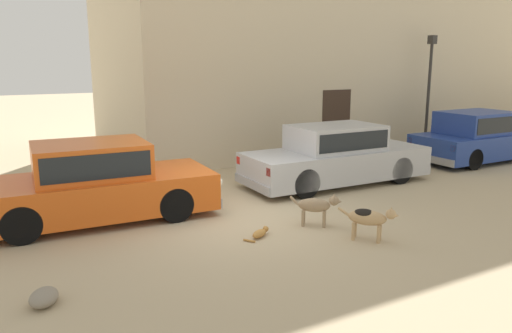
{
  "coord_description": "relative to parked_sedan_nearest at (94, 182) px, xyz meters",
  "views": [
    {
      "loc": [
        -4.19,
        -8.31,
        3.01
      ],
      "look_at": [
        0.61,
        0.2,
        0.9
      ],
      "focal_mm": 34.61,
      "sensor_mm": 36.0,
      "label": 1
    }
  ],
  "objects": [
    {
      "name": "rubble_pile",
      "position": [
        -1.31,
        -3.19,
        -0.63
      ],
      "size": [
        0.5,
        0.56,
        0.21
      ],
      "primitive_type": "ellipsoid",
      "rotation": [
        0.0,
        0.0,
        1.14
      ],
      "color": "gray",
      "rests_on": "ground_plane"
    },
    {
      "name": "stray_dog_spotted",
      "position": [
        3.79,
        -3.45,
        -0.33
      ],
      "size": [
        0.71,
        0.84,
        0.62
      ],
      "rotation": [
        0.0,
        0.0,
        5.4
      ],
      "color": "tan",
      "rests_on": "ground_plane"
    },
    {
      "name": "stray_cat",
      "position": [
        2.26,
        -2.4,
        -0.67
      ],
      "size": [
        0.57,
        0.36,
        0.15
      ],
      "rotation": [
        0.0,
        0.0,
        0.49
      ],
      "color": "#B77F3D",
      "rests_on": "ground_plane"
    },
    {
      "name": "parked_sedan_nearest",
      "position": [
        0.0,
        0.0,
        0.0
      ],
      "size": [
        4.66,
        2.09,
        1.5
      ],
      "rotation": [
        0.0,
        0.0,
        -0.06
      ],
      "color": "#D15619",
      "rests_on": "ground_plane"
    },
    {
      "name": "stray_dog_tan",
      "position": [
        3.48,
        -2.41,
        -0.35
      ],
      "size": [
        0.79,
        0.68,
        0.63
      ],
      "rotation": [
        0.0,
        0.0,
        5.58
      ],
      "color": "#997F60",
      "rests_on": "ground_plane"
    },
    {
      "name": "parked_sedan_second",
      "position": [
        5.79,
        -0.03,
        -0.02
      ],
      "size": [
        4.87,
        1.82,
        1.47
      ],
      "rotation": [
        0.0,
        0.0,
        -0.03
      ],
      "color": "#B2B5BA",
      "rests_on": "ground_plane"
    },
    {
      "name": "apartment_block",
      "position": [
        10.76,
        6.11,
        3.51
      ],
      "size": [
        17.65,
        6.4,
        8.5
      ],
      "color": "beige",
      "rests_on": "ground_plane"
    },
    {
      "name": "ground_plane",
      "position": [
        2.4,
        -1.14,
        -0.74
      ],
      "size": [
        80.0,
        80.0,
        0.0
      ],
      "primitive_type": "plane",
      "color": "tan"
    },
    {
      "name": "street_lamp",
      "position": [
        11.5,
        2.28,
        1.7
      ],
      "size": [
        0.22,
        0.22,
        3.81
      ],
      "color": "#2D2B28",
      "rests_on": "ground_plane"
    },
    {
      "name": "parked_sedan_third",
      "position": [
        11.34,
        0.11,
        0.02
      ],
      "size": [
        4.41,
        1.85,
        1.51
      ],
      "rotation": [
        0.0,
        0.0,
        -0.01
      ],
      "color": "navy",
      "rests_on": "ground_plane"
    }
  ]
}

